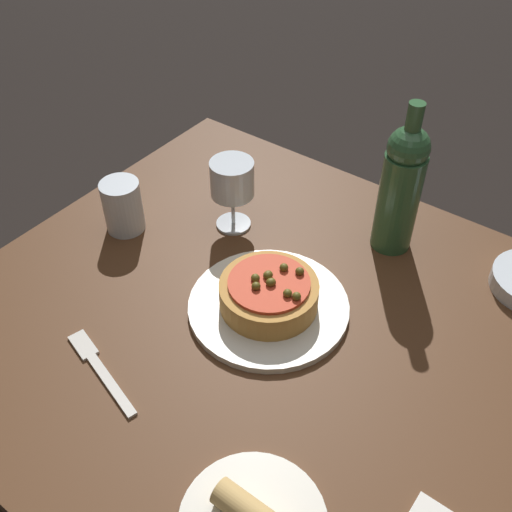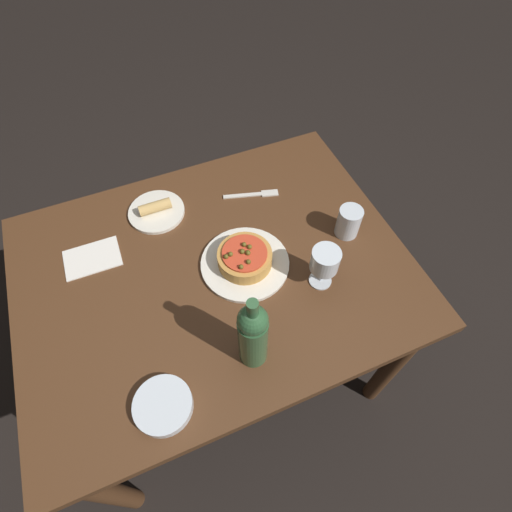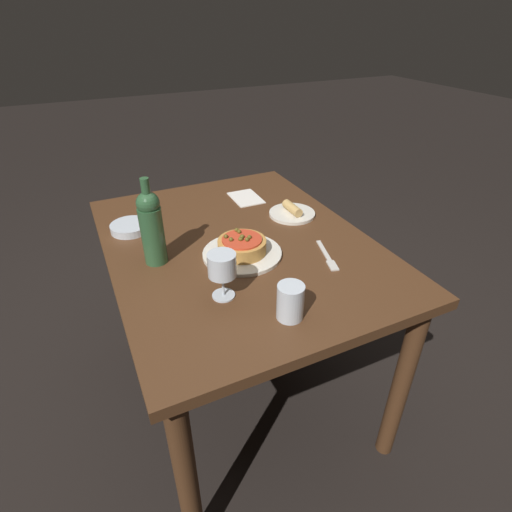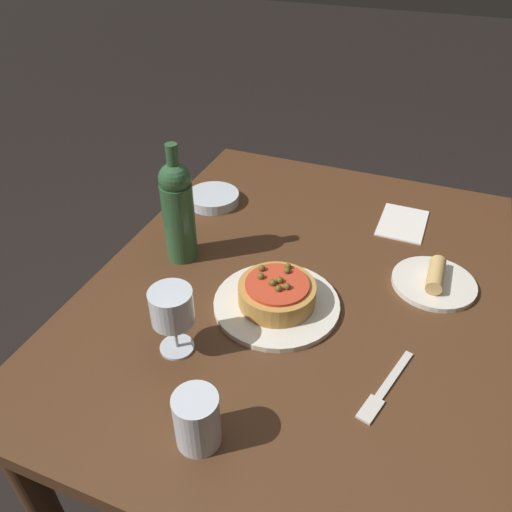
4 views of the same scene
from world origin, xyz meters
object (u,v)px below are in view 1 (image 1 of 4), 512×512
object	(u,v)px
dinner_plate	(269,306)
water_cup	(123,206)
pizza	(269,293)
wine_bottle	(401,186)
fork	(98,367)
dining_table	(304,384)
wine_glass	(232,181)

from	to	relation	value
dinner_plate	water_cup	xyz separation A→B (m)	(0.33, -0.01, 0.04)
pizza	water_cup	distance (m)	0.33
dinner_plate	pizza	xyz separation A→B (m)	(-0.00, -0.00, 0.03)
pizza	wine_bottle	bearing A→B (deg)	-107.51
pizza	water_cup	xyz separation A→B (m)	(0.33, -0.01, 0.01)
pizza	fork	distance (m)	0.28
wine_bottle	fork	size ratio (longest dim) A/B	1.54
dining_table	wine_glass	world-z (taller)	wine_glass
pizza	wine_glass	distance (m)	0.23
dinner_plate	pizza	size ratio (longest dim) A/B	1.64
pizza	wine_glass	size ratio (longest dim) A/B	1.14
pizza	wine_glass	bearing A→B (deg)	-37.14
wine_bottle	dining_table	bearing A→B (deg)	91.37
pizza	wine_glass	xyz separation A→B (m)	(0.18, -0.13, 0.06)
water_cup	dining_table	bearing A→B (deg)	175.58
dinner_plate	fork	size ratio (longest dim) A/B	1.43
water_cup	fork	distance (m)	0.33
water_cup	wine_bottle	bearing A→B (deg)	-148.74
dining_table	water_cup	world-z (taller)	water_cup
dining_table	wine_bottle	xyz separation A→B (m)	(0.01, -0.28, 0.23)
dining_table	fork	xyz separation A→B (m)	(0.22, 0.22, 0.11)
dinner_plate	wine_glass	size ratio (longest dim) A/B	1.87
dinner_plate	wine_glass	world-z (taller)	wine_glass
dining_table	dinner_plate	world-z (taller)	dinner_plate
wine_glass	wine_bottle	xyz separation A→B (m)	(-0.26, -0.13, 0.03)
dining_table	fork	distance (m)	0.33
wine_bottle	water_cup	distance (m)	0.49
dining_table	wine_glass	bearing A→B (deg)	-30.58
wine_glass	wine_bottle	world-z (taller)	wine_bottle
dining_table	fork	size ratio (longest dim) A/B	6.20
water_cup	fork	bearing A→B (deg)	128.33
wine_bottle	fork	world-z (taller)	wine_bottle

